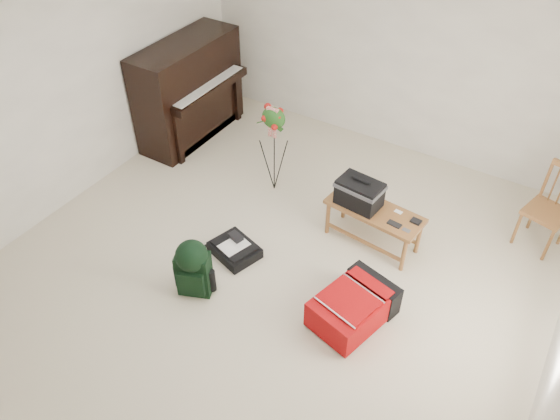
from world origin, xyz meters
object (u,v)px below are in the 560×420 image
Objects in this scene: red_suitcase at (356,303)px; black_duffel at (235,249)px; flower_stand at (274,150)px; green_backpack at (193,266)px; piano at (190,92)px; bench at (364,199)px; dining_chair at (548,209)px.

red_suitcase is 1.54× the size of black_duffel.
flower_stand reaches higher than black_duffel.
green_backpack reaches higher than red_suitcase.
piano is at bearing 155.67° from black_duffel.
bench is at bearing 58.74° from black_duffel.
green_backpack is 0.55× the size of flower_stand.
bench is 1.66× the size of green_backpack.
green_backpack is at bearing -121.88° from dining_chair.
red_suitcase is 1.39× the size of green_backpack.
dining_chair is 3.12m from black_duffel.
flower_stand reaches higher than green_backpack.
dining_chair reaches higher than red_suitcase.
piano is 1.78× the size of red_suitcase.
bench is 0.92× the size of flower_stand.
flower_stand is (-0.23, 1.11, 0.46)m from black_duffel.
dining_chair is 0.82× the size of flower_stand.
red_suitcase is (3.11, -1.60, -0.43)m from piano.
piano is 1.49× the size of bench.
flower_stand is (-1.60, 1.17, 0.37)m from red_suitcase.
piano is 2.75m from green_backpack.
flower_stand is at bearing 158.21° from red_suitcase.
bench is at bearing 127.74° from red_suitcase.
piano is at bearing 163.40° from flower_stand.
red_suitcase is (0.40, -0.93, -0.36)m from bench.
dining_chair is 1.64× the size of black_duffel.
red_suitcase is 0.77× the size of flower_stand.
dining_chair reaches higher than bench.
flower_stand is (-0.20, 1.69, 0.20)m from green_backpack.
red_suitcase is 1.37m from black_duffel.
flower_stand reaches higher than bench.
piano is 2.39m from black_duffel.
dining_chair is at bearing 13.18° from flower_stand.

